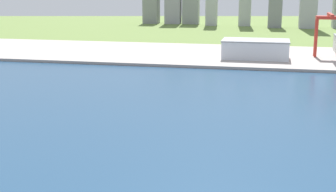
# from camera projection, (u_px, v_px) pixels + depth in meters

# --- Properties ---
(ground_plane) EXTENTS (2400.00, 2400.00, 0.00)m
(ground_plane) POSITION_uv_depth(u_px,v_px,m) (238.00, 108.00, 269.77)
(ground_plane) COLOR olive
(water_bay) EXTENTS (840.00, 360.00, 0.15)m
(water_bay) POSITION_uv_depth(u_px,v_px,m) (228.00, 141.00, 212.65)
(water_bay) COLOR navy
(water_bay) RESTS_ON ground
(industrial_pier) EXTENTS (840.00, 140.00, 2.50)m
(industrial_pier) POSITION_uv_depth(u_px,v_px,m) (253.00, 56.00, 450.31)
(industrial_pier) COLOR #A79C94
(industrial_pier) RESTS_ON ground
(port_crane_red) EXTENTS (22.67, 34.70, 39.16)m
(port_crane_red) POSITION_uv_depth(u_px,v_px,m) (329.00, 26.00, 429.88)
(port_crane_red) COLOR #B72D23
(port_crane_red) RESTS_ON industrial_pier
(warehouse_main) EXTENTS (58.43, 34.14, 16.20)m
(warehouse_main) POSITION_uv_depth(u_px,v_px,m) (255.00, 49.00, 428.68)
(warehouse_main) COLOR silver
(warehouse_main) RESTS_ON industrial_pier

